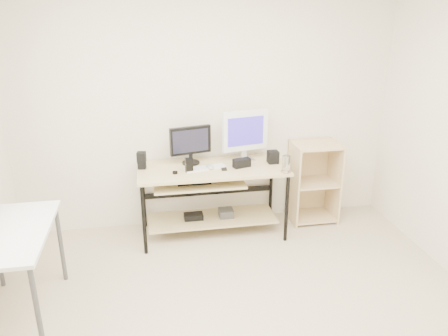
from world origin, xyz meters
name	(u,v)px	position (x,y,z in m)	size (l,w,h in m)	color
room	(230,172)	(-0.14, 0.04, 1.32)	(4.01, 4.01, 2.62)	#C3B396
desk	(210,186)	(-0.03, 1.66, 0.54)	(1.50, 0.65, 0.75)	#CDBA82
side_table	(7,241)	(-1.68, 0.60, 0.67)	(0.60, 1.00, 0.75)	white
shelf_unit	(312,181)	(1.15, 1.82, 0.45)	(0.50, 0.40, 0.90)	beige
black_monitor	(190,143)	(-0.20, 1.80, 0.98)	(0.43, 0.18, 0.39)	black
white_imac	(245,132)	(0.37, 1.81, 1.06)	(0.50, 0.16, 0.53)	silver
keyboard	(205,168)	(-0.08, 1.63, 0.76)	(0.42, 0.12, 0.01)	white
mouse	(210,167)	(-0.03, 1.62, 0.77)	(0.07, 0.12, 0.04)	#B5B5BA
center_speaker	(242,163)	(0.29, 1.61, 0.79)	(0.18, 0.08, 0.09)	black
speaker_left	(142,160)	(-0.70, 1.75, 0.84)	(0.10, 0.10, 0.17)	black
speaker_right	(273,157)	(0.64, 1.67, 0.81)	(0.11, 0.11, 0.13)	black
audio_controller	(189,165)	(-0.24, 1.56, 0.82)	(0.07, 0.05, 0.14)	black
volume_puck	(175,173)	(-0.39, 1.54, 0.76)	(0.05, 0.05, 0.02)	black
smartphone	(224,169)	(0.11, 1.58, 0.75)	(0.05, 0.10, 0.01)	black
coaster	(286,172)	(0.69, 1.40, 0.75)	(0.10, 0.10, 0.01)	#8E5F40
drinking_glass	(286,164)	(0.69, 1.40, 0.84)	(0.08, 0.08, 0.16)	white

